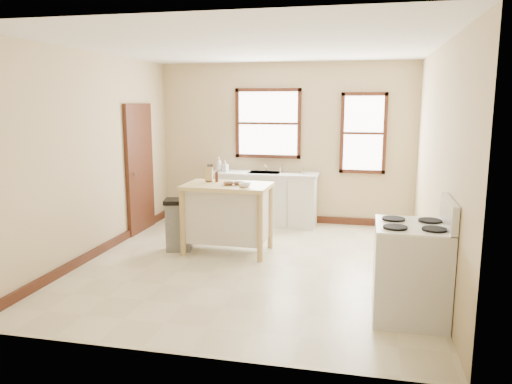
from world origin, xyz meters
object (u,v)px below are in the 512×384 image
soap_bottle_b (225,166)px  knife_block (209,175)px  bowl_a (228,184)px  trash_bin (179,225)px  pepper_grinder (217,177)px  bowl_b (238,183)px  bowl_c (245,185)px  soap_bottle_a (219,164)px  gas_stove (411,258)px  kitchen_island (228,218)px  dish_rack (292,170)px

soap_bottle_b → knife_block: (0.20, -1.53, 0.07)m
bowl_a → trash_bin: bowl_a is taller
pepper_grinder → bowl_b: 0.41m
knife_block → bowl_c: (0.61, -0.34, -0.07)m
trash_bin → knife_block: bearing=18.5°
soap_bottle_a → gas_stove: 4.58m
knife_block → bowl_c: bearing=-37.5°
kitchen_island → knife_block: (-0.32, 0.17, 0.59)m
knife_block → pepper_grinder: bearing=-13.0°
pepper_grinder → trash_bin: pepper_grinder is taller
pepper_grinder → trash_bin: 0.88m
knife_block → gas_stove: size_ratio=0.16×
knife_block → bowl_a: size_ratio=1.24×
kitchen_island → bowl_a: 0.52m
dish_rack → kitchen_island: (-0.66, -1.77, -0.48)m
knife_block → bowl_b: bearing=-29.9°
soap_bottle_a → knife_block: bearing=-62.0°
soap_bottle_b → dish_rack: (1.17, 0.07, -0.05)m
pepper_grinder → bowl_c: bearing=-33.4°
kitchen_island → trash_bin: bearing=-173.1°
dish_rack → knife_block: 1.88m
pepper_grinder → trash_bin: (-0.51, -0.23, -0.68)m
pepper_grinder → bowl_a: size_ratio=0.93×
soap_bottle_b → bowl_b: 1.85m
bowl_c → soap_bottle_a: bearing=116.3°
soap_bottle_b → trash_bin: size_ratio=0.25×
pepper_grinder → kitchen_island: bearing=-38.2°
soap_bottle_a → pepper_grinder: (0.43, -1.55, 0.02)m
bowl_a → trash_bin: bearing=-179.4°
soap_bottle_a → knife_block: (0.31, -1.54, 0.04)m
soap_bottle_a → bowl_b: bearing=-48.7°
bowl_a → trash_bin: 0.98m
kitchen_island → bowl_c: (0.29, -0.17, 0.52)m
soap_bottle_b → pepper_grinder: 1.57m
soap_bottle_b → trash_bin: 1.90m
dish_rack → bowl_a: size_ratio=2.39×
soap_bottle_b → gas_stove: 4.50m
kitchen_island → bowl_b: bowl_b is taller
dish_rack → bowl_a: 1.94m
soap_bottle_a → soap_bottle_b: soap_bottle_a is taller
soap_bottle_b → bowl_c: soap_bottle_b is taller
soap_bottle_b → bowl_c: bearing=-46.4°
knife_block → trash_bin: 0.85m
kitchen_island → bowl_a: size_ratio=7.45×
soap_bottle_a → bowl_b: soap_bottle_a is taller
bowl_a → gas_stove: (2.33, -1.66, -0.40)m
dish_rack → bowl_a: bearing=-114.2°
dish_rack → bowl_b: size_ratio=2.46×
bowl_b → trash_bin: bearing=-176.5°
soap_bottle_b → pepper_grinder: (0.31, -1.54, 0.05)m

